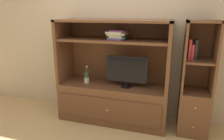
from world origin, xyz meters
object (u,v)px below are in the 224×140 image
potted_plant (87,80)px  magazine_stack (117,35)px  media_console (113,91)px  upright_book_row (193,50)px  tv_monitor (127,70)px  bookshelf_tall (195,97)px

potted_plant → magazine_stack: 0.88m
media_console → potted_plant: media_console is taller
media_console → upright_book_row: (1.12, -0.01, 0.72)m
tv_monitor → magazine_stack: size_ratio=1.94×
media_console → potted_plant: size_ratio=5.88×
upright_book_row → media_console: bearing=179.6°
potted_plant → upright_book_row: 1.64m
potted_plant → bookshelf_tall: (1.64, 0.07, -0.12)m
media_console → tv_monitor: bearing=-14.3°
magazine_stack → media_console: bearing=172.4°
bookshelf_tall → upright_book_row: size_ratio=5.85×
media_console → upright_book_row: size_ratio=6.20×
tv_monitor → bookshelf_tall: bearing=3.4°
tv_monitor → magazine_stack: bearing=163.0°
upright_book_row → bookshelf_tall: bearing=5.2°
media_console → magazine_stack: 0.89m
magazine_stack → bookshelf_tall: size_ratio=0.20×
magazine_stack → upright_book_row: magazine_stack is taller
potted_plant → tv_monitor: bearing=0.8°
bookshelf_tall → potted_plant: bearing=-177.6°
potted_plant → upright_book_row: bearing=2.2°
media_console → tv_monitor: 0.44m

